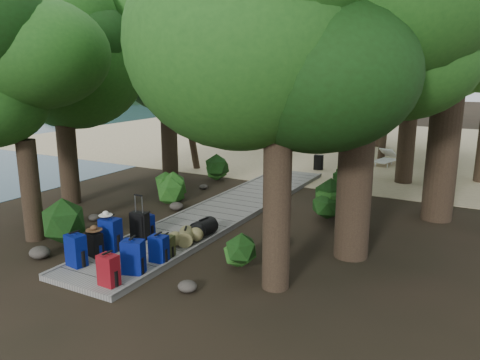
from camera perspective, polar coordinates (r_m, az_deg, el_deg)
The scene contains 50 objects.
ground at distance 13.58m, azimuth -3.81°, elevation -5.00°, with size 120.00×120.00×0.00m, color black.
sand_beach at distance 28.07m, azimuth 13.93°, elevation 4.23°, with size 40.00×22.00×0.02m, color #C9B488.
water_bay at distance 53.11m, azimuth -18.96°, elevation 8.04°, with size 50.00×60.00×0.02m, color #26424E.
distant_hill at distance 75.41m, azimuth -10.18°, elevation 9.90°, with size 32.00×16.00×12.00m, color black.
boardwalk at distance 14.37m, azimuth -1.68°, elevation -3.68°, with size 2.00×12.00×0.12m, color gray.
backpack_left_a at distance 10.76m, azimuth -19.39°, elevation -7.89°, with size 0.42×0.29×0.78m, color navy, non-canonical shape.
backpack_left_b at distance 11.17m, azimuth -17.27°, elevation -7.39°, with size 0.34×0.24×0.62m, color black, non-canonical shape.
backpack_left_c at distance 11.42m, azimuth -15.49°, elevation -6.19°, with size 0.46×0.33×0.85m, color navy, non-canonical shape.
backpack_left_d at distance 12.24m, azimuth -11.38°, elevation -5.22°, with size 0.40×0.29×0.61m, color navy, non-canonical shape.
backpack_right_a at distance 9.67m, azimuth -15.75°, elevation -10.35°, with size 0.39×0.28×0.69m, color maroon, non-canonical shape.
backpack_right_b at distance 10.05m, azimuth -12.88°, elevation -8.92°, with size 0.44×0.31×0.80m, color navy, non-canonical shape.
backpack_right_c at distance 10.55m, azimuth -9.87°, elevation -8.09°, with size 0.39×0.27×0.66m, color navy, non-canonical shape.
backpack_right_d at distance 10.85m, azimuth -8.99°, elevation -7.80°, with size 0.35×0.25×0.53m, color #3C3D1A, non-canonical shape.
duffel_right_khaki at distance 11.52m, azimuth -6.62°, elevation -6.85°, with size 0.38×0.57×0.38m, color olive, non-canonical shape.
duffel_right_black at distance 12.02m, azimuth -4.45°, elevation -5.81°, with size 0.42×0.67×0.42m, color black, non-canonical shape.
suitcase_on_boardwalk at distance 12.00m, azimuth -12.11°, elevation -5.44°, with size 0.44×0.24×0.69m, color black, non-canonical shape.
lone_suitcase_on_sand at distance 20.56m, azimuth 9.55°, elevation 2.14°, with size 0.40×0.23×0.63m, color black, non-canonical shape.
hat_brown at distance 11.07m, azimuth -17.40°, elevation -5.57°, with size 0.37×0.37×0.11m, color #51351E, non-canonical shape.
hat_white at distance 11.29m, azimuth -16.07°, elevation -3.90°, with size 0.32×0.32×0.11m, color silver, non-canonical shape.
kayak at distance 24.13m, azimuth 5.00°, elevation 3.51°, with size 0.63×2.90×0.29m, color #AE0E18.
sun_lounger at distance 22.25m, azimuth 17.20°, elevation 2.60°, with size 0.66×2.04×0.66m, color silver, non-canonical shape.
tree_right_a at distance 8.70m, azimuth 4.80°, elevation 11.08°, with size 4.72×4.72×7.86m, color black, non-canonical shape.
tree_right_b at distance 10.68m, azimuth 15.01°, elevation 20.28°, with size 6.31×6.31×11.27m, color black, non-canonical shape.
tree_right_c at distance 12.42m, azimuth 15.20°, elevation 11.53°, with size 4.59×4.59×7.94m, color black, non-canonical shape.
tree_right_e at distance 18.65m, azimuth 20.37°, elevation 13.64°, with size 5.14×5.14×9.25m, color black, non-canonical shape.
tree_left_a at distance 12.57m, azimuth -25.09°, elevation 8.17°, with size 4.09×4.09×6.81m, color black, non-canonical shape.
tree_left_b at distance 15.74m, azimuth -21.08°, elevation 12.62°, with size 4.78×4.78×8.61m, color black, non-canonical shape.
tree_left_c at distance 18.09m, azimuth -8.94°, elevation 13.84°, with size 5.14×5.14×8.95m, color black, non-canonical shape.
tree_back_a at distance 27.09m, azimuth 11.61°, elevation 13.76°, with size 5.30×5.30×9.17m, color black, non-canonical shape.
tree_back_b at distance 27.44m, azimuth 17.35°, elevation 14.35°, with size 5.63×5.63×10.05m, color black, non-canonical shape.
tree_back_c at distance 25.80m, azimuth 25.12°, elevation 13.76°, with size 5.56×5.56×10.00m, color black, non-canonical shape.
tree_back_d at distance 27.85m, azimuth 2.93°, elevation 12.08°, with size 4.39×4.39×7.31m, color black, non-canonical shape.
palm_right_a at distance 17.52m, azimuth 14.44°, elevation 10.52°, with size 4.14×4.14×7.06m, color #134615, non-canonical shape.
palm_right_b at distance 22.60m, azimuth 24.49°, elevation 11.98°, with size 4.34×4.34×8.37m, color #134615, non-canonical shape.
palm_right_c at distance 23.17m, azimuth 18.13°, elevation 11.20°, with size 4.60×4.60×7.32m, color #134615, non-canonical shape.
palm_left_a at distance 20.38m, azimuth -6.11°, elevation 10.28°, with size 4.02×4.02×6.40m, color #134615, non-canonical shape.
rock_left_a at distance 11.89m, azimuth -23.22°, elevation -8.12°, with size 0.50×0.45×0.28m, color #4C473F, non-canonical shape.
rock_left_b at distance 14.19m, azimuth -17.35°, elevation -4.38°, with size 0.35×0.32×0.19m, color #4C473F, non-canonical shape.
rock_left_c at distance 14.68m, azimuth -7.75°, elevation -3.18°, with size 0.44×0.40×0.24m, color #4C473F, non-canonical shape.
rock_left_d at distance 17.15m, azimuth -4.47°, elevation -0.82°, with size 0.31×0.27×0.17m, color #4C473F, non-canonical shape.
rock_right_a at distance 9.49m, azimuth -6.43°, elevation -12.75°, with size 0.40×0.36×0.22m, color #4C473F, non-canonical shape.
rock_right_b at distance 11.57m, azimuth 4.56°, elevation -7.54°, with size 0.55×0.50×0.30m, color #4C473F, non-canonical shape.
rock_right_c at distance 14.43m, azimuth 5.24°, elevation -3.50°, with size 0.36×0.33×0.20m, color #4C473F, non-canonical shape.
rock_right_d at distance 16.21m, azimuth 13.01°, elevation -1.63°, with size 0.64×0.58×0.35m, color #4C473F, non-canonical shape.
shrub_left_a at distance 12.39m, azimuth -20.66°, elevation -4.93°, with size 1.26×1.26×1.13m, color #1F5118, non-canonical shape.
shrub_left_b at distance 15.73m, azimuth -8.58°, elevation -0.84°, with size 1.01×1.01×0.91m, color #1F5118, non-canonical shape.
shrub_left_c at distance 18.42m, azimuth -2.69°, elevation 1.41°, with size 1.03×1.03×0.93m, color #1F5118, non-canonical shape.
shrub_right_a at distance 10.13m, azimuth 0.25°, elevation -8.88°, with size 0.97×0.97×0.87m, color #1F5118, non-canonical shape.
shrub_right_b at distance 13.97m, azimuth 10.76°, elevation -2.43°, with size 1.17×1.17×1.05m, color #1F5118, non-canonical shape.
shrub_right_c at distance 17.91m, azimuth 12.16°, elevation 0.63°, with size 0.93×0.93×0.84m, color #1F5118, non-canonical shape.
Camera 1 is at (6.93, -10.87, 4.27)m, focal length 35.00 mm.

